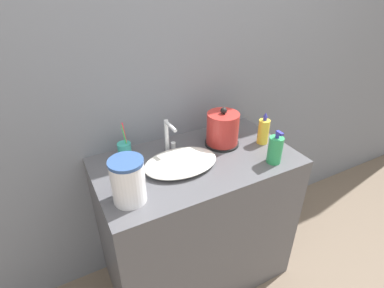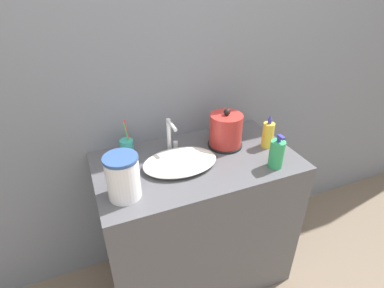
{
  "view_description": "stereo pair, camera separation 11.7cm",
  "coord_description": "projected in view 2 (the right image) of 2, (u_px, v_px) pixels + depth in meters",
  "views": [
    {
      "loc": [
        -0.61,
        -0.81,
        1.67
      ],
      "look_at": [
        -0.03,
        0.28,
        0.94
      ],
      "focal_mm": 28.0,
      "sensor_mm": 36.0,
      "label": 1
    },
    {
      "loc": [
        -0.5,
        -0.86,
        1.67
      ],
      "look_at": [
        -0.03,
        0.28,
        0.94
      ],
      "focal_mm": 28.0,
      "sensor_mm": 36.0,
      "label": 2
    }
  ],
  "objects": [
    {
      "name": "sink_basin",
      "position": [
        180.0,
        162.0,
        1.44
      ],
      "size": [
        0.37,
        0.25,
        0.04
      ],
      "color": "silver",
      "rests_on": "vanity_counter"
    },
    {
      "name": "vanity_counter",
      "position": [
        197.0,
        221.0,
        1.71
      ],
      "size": [
        1.01,
        0.57,
        0.84
      ],
      "color": "#4C4C51",
      "rests_on": "ground_plane"
    },
    {
      "name": "shampoo_bottle",
      "position": [
        268.0,
        134.0,
        1.57
      ],
      "size": [
        0.06,
        0.06,
        0.18
      ],
      "color": "gold",
      "rests_on": "vanity_counter"
    },
    {
      "name": "lotion_bottle",
      "position": [
        277.0,
        154.0,
        1.41
      ],
      "size": [
        0.07,
        0.07,
        0.17
      ],
      "color": "#2D9956",
      "rests_on": "vanity_counter"
    },
    {
      "name": "faucet",
      "position": [
        171.0,
        134.0,
        1.52
      ],
      "size": [
        0.06,
        0.12,
        0.18
      ],
      "color": "silver",
      "rests_on": "vanity_counter"
    },
    {
      "name": "electric_kettle",
      "position": [
        226.0,
        132.0,
        1.57
      ],
      "size": [
        0.18,
        0.18,
        0.22
      ],
      "color": "black",
      "rests_on": "vanity_counter"
    },
    {
      "name": "water_pitcher",
      "position": [
        123.0,
        177.0,
        1.21
      ],
      "size": [
        0.14,
        0.14,
        0.19
      ],
      "color": "silver",
      "rests_on": "vanity_counter"
    },
    {
      "name": "toothbrush_cup",
      "position": [
        127.0,
        146.0,
        1.52
      ],
      "size": [
        0.07,
        0.07,
        0.2
      ],
      "color": "teal",
      "rests_on": "vanity_counter"
    },
    {
      "name": "wall_back",
      "position": [
        174.0,
        53.0,
        1.5
      ],
      "size": [
        6.0,
        0.04,
        2.6
      ],
      "color": "slate",
      "rests_on": "ground_plane"
    }
  ]
}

